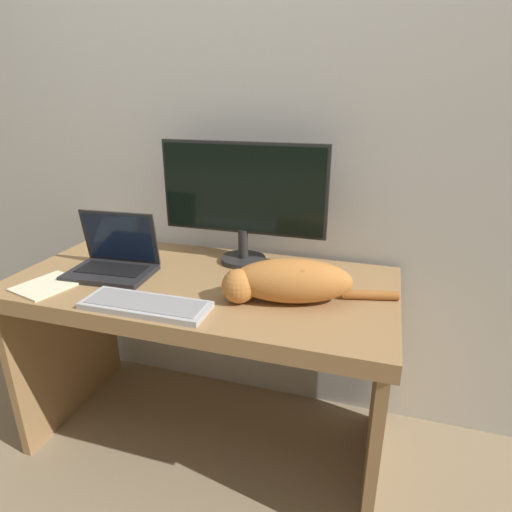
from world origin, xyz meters
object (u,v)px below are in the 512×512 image
(external_keyboard, at_px, (146,305))
(cat, at_px, (287,280))
(monitor, at_px, (243,197))
(laptop, at_px, (114,261))

(external_keyboard, height_order, cat, cat)
(monitor, relative_size, laptop, 2.06)
(monitor, xyz_separation_m, laptop, (-0.44, -0.26, -0.22))
(monitor, bearing_deg, laptop, -149.56)
(laptop, height_order, external_keyboard, laptop)
(monitor, bearing_deg, cat, -49.59)
(monitor, height_order, cat, monitor)
(laptop, xyz_separation_m, external_keyboard, (0.27, -0.22, -0.04))
(monitor, relative_size, external_keyboard, 1.59)
(external_keyboard, bearing_deg, cat, 23.21)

